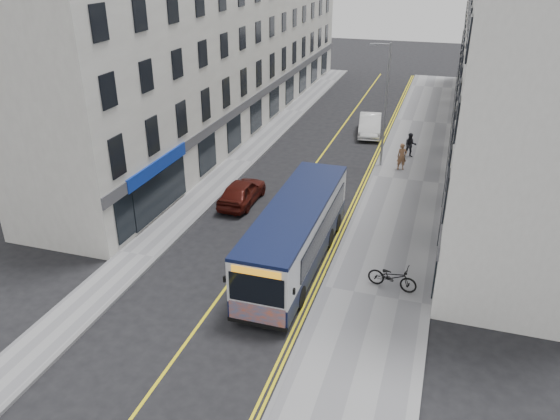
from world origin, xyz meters
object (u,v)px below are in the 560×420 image
Objects in this scene: streetlamp at (385,102)px; pedestrian_far at (410,145)px; city_bus at (296,232)px; car_white at (370,125)px; bicycle at (392,277)px; car_maroon at (242,192)px; pedestrian_near at (402,157)px.

pedestrian_far is (1.75, 2.19, -3.42)m from streetlamp.
car_white is at bearing 89.70° from city_bus.
pedestrian_far is at bearing 51.42° from streetlamp.
bicycle is 11.19m from car_maroon.
pedestrian_near is 1.03× the size of pedestrian_far.
pedestrian_far is at bearing 77.20° from city_bus.
pedestrian_near is 2.58m from pedestrian_far.
car_maroon is at bearing -115.80° from car_white.
streetlamp is at bearing -83.11° from car_white.
pedestrian_far is 5.72m from car_white.
city_bus reaches higher than car_maroon.
streetlamp is at bearing 19.64° from bicycle.
streetlamp is 15.18m from bicycle.
city_bus reaches higher than pedestrian_near.
car_white is 15.66m from car_maroon.
pedestrian_near is 11.22m from car_maroon.
car_white is (-4.36, 21.20, 0.10)m from bicycle.
pedestrian_far reaches higher than car_maroon.
streetlamp is 14.04m from city_bus.
car_maroon is at bearing 65.00° from bicycle.
car_maroon is (-8.36, -10.35, -0.25)m from pedestrian_far.
car_maroon is at bearing -129.01° from streetlamp.
streetlamp is 4.75× the size of pedestrian_far.
bicycle is (2.62, -14.49, -3.71)m from streetlamp.
pedestrian_far is at bearing -60.03° from car_white.
pedestrian_far reaches higher than bicycle.
pedestrian_far is at bearing -128.31° from car_maroon.
city_bus is 6.21× the size of pedestrian_far.
car_maroon reaches higher than bicycle.
bicycle is 14.17m from pedestrian_near.
pedestrian_far is 0.36× the size of car_white.
pedestrian_far is 0.40× the size of car_maroon.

